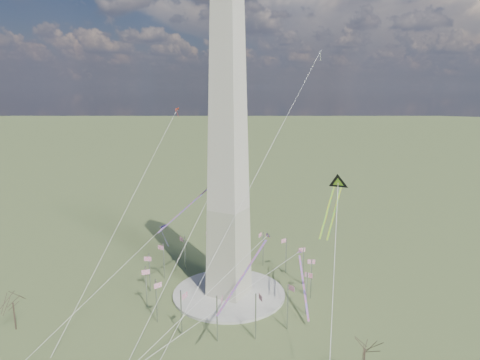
% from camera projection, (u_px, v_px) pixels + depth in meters
% --- Properties ---
extents(ground, '(2000.00, 2000.00, 0.00)m').
position_uv_depth(ground, '(229.00, 295.00, 137.91)').
color(ground, '#475329').
rests_on(ground, ground).
extents(plaza, '(36.00, 36.00, 0.80)m').
position_uv_depth(plaza, '(229.00, 293.00, 137.83)').
color(plaza, '#B4B3A5').
rests_on(plaza, ground).
extents(washington_monument, '(15.56, 15.56, 100.00)m').
position_uv_depth(washington_monument, '(228.00, 147.00, 127.73)').
color(washington_monument, '#AAA48E').
rests_on(washington_monument, plaza).
extents(flagpole_ring, '(54.40, 54.40, 13.00)m').
position_uv_depth(flagpole_ring, '(229.00, 274.00, 136.37)').
color(flagpole_ring, '#B8BBBF').
rests_on(flagpole_ring, ground).
extents(tree_near, '(7.57, 7.57, 13.24)m').
position_uv_depth(tree_near, '(365.00, 347.00, 94.28)').
color(tree_near, '#46352A').
rests_on(tree_near, ground).
extents(tree_far, '(6.79, 6.79, 11.87)m').
position_uv_depth(tree_far, '(13.00, 301.00, 116.36)').
color(tree_far, '#46352A').
rests_on(tree_far, ground).
extents(kite_delta_black, '(6.62, 17.69, 14.64)m').
position_uv_depth(kite_delta_black, '(337.00, 186.00, 120.02)').
color(kite_delta_black, black).
rests_on(kite_delta_black, ground).
extents(kite_diamond_purple, '(2.32, 2.80, 8.20)m').
position_uv_depth(kite_diamond_purple, '(164.00, 229.00, 146.51)').
color(kite_diamond_purple, navy).
rests_on(kite_diamond_purple, ground).
extents(kite_streamer_left, '(4.64, 20.90, 14.41)m').
position_uv_depth(kite_streamer_left, '(251.00, 262.00, 105.29)').
color(kite_streamer_left, '#FF4E28').
rests_on(kite_streamer_left, ground).
extents(kite_streamer_mid, '(10.91, 20.70, 15.35)m').
position_uv_depth(kite_streamer_mid, '(199.00, 196.00, 132.36)').
color(kite_streamer_mid, '#FF4E28').
rests_on(kite_streamer_mid, ground).
extents(kite_streamer_right, '(10.71, 18.07, 13.72)m').
position_uv_depth(kite_streamer_right, '(302.00, 275.00, 129.42)').
color(kite_streamer_right, '#FF4E28').
rests_on(kite_streamer_right, ground).
extents(kite_small_red, '(1.38, 2.01, 4.23)m').
position_uv_depth(kite_small_red, '(177.00, 110.00, 177.11)').
color(kite_small_red, red).
rests_on(kite_small_red, ground).
extents(kite_small_white, '(1.51, 1.31, 3.88)m').
position_uv_depth(kite_small_white, '(320.00, 53.00, 154.97)').
color(kite_small_white, silver).
rests_on(kite_small_white, ground).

